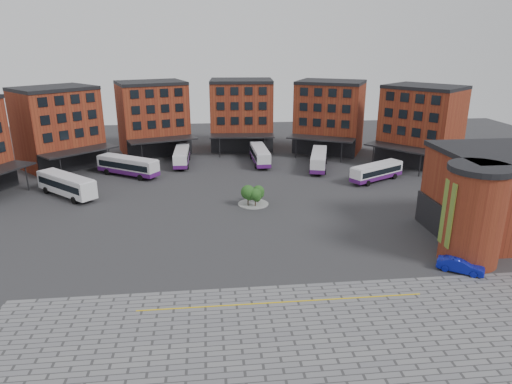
{
  "coord_description": "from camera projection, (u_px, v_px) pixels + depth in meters",
  "views": [
    {
      "loc": [
        -4.26,
        -49.44,
        22.59
      ],
      "look_at": [
        1.71,
        5.65,
        4.0
      ],
      "focal_mm": 32.0,
      "sensor_mm": 36.0,
      "label": 1
    }
  ],
  "objects": [
    {
      "name": "ground",
      "position": [
        247.0,
        239.0,
        54.22
      ],
      "size": [
        160.0,
        160.0,
        0.0
      ],
      "primitive_type": "plane",
      "color": "#28282B",
      "rests_on": "ground"
    },
    {
      "name": "bus_a",
      "position": [
        66.0,
        184.0,
        68.48
      ],
      "size": [
        10.4,
        10.03,
        3.33
      ],
      "rotation": [
        0.0,
        0.0,
        0.81
      ],
      "color": "silver",
      "rests_on": "ground"
    },
    {
      "name": "tree_island",
      "position": [
        253.0,
        194.0,
        64.85
      ],
      "size": [
        4.4,
        4.4,
        3.1
      ],
      "color": "gray",
      "rests_on": "ground"
    },
    {
      "name": "bus_d",
      "position": [
        260.0,
        155.0,
        86.78
      ],
      "size": [
        3.03,
        11.24,
        3.15
      ],
      "rotation": [
        0.0,
        0.0,
        0.02
      ],
      "color": "silver",
      "rests_on": "ground"
    },
    {
      "name": "bus_b",
      "position": [
        128.0,
        166.0,
        78.88
      ],
      "size": [
        11.31,
        8.76,
        3.32
      ],
      "rotation": [
        0.0,
        0.0,
        0.99
      ],
      "color": "silver",
      "rests_on": "ground"
    },
    {
      "name": "blue_car",
      "position": [
        461.0,
        265.0,
        46.42
      ],
      "size": [
        4.64,
        3.85,
        1.49
      ],
      "primitive_type": "imported",
      "rotation": [
        0.0,
        0.0,
        0.97
      ],
      "color": "#0B1492",
      "rests_on": "ground"
    },
    {
      "name": "paving_zone",
      "position": [
        300.0,
        361.0,
        33.68
      ],
      "size": [
        50.0,
        22.0,
        0.02
      ],
      "primitive_type": "cube",
      "color": "slate",
      "rests_on": "ground"
    },
    {
      "name": "bus_e",
      "position": [
        319.0,
        160.0,
        83.24
      ],
      "size": [
        5.63,
        11.72,
        3.22
      ],
      "rotation": [
        0.0,
        0.0,
        -0.27
      ],
      "color": "silver",
      "rests_on": "ground"
    },
    {
      "name": "yellow_line",
      "position": [
        283.0,
        302.0,
        41.21
      ],
      "size": [
        26.0,
        0.15,
        0.02
      ],
      "primitive_type": "cube",
      "color": "gold",
      "rests_on": "paving_zone"
    },
    {
      "name": "bus_f",
      "position": [
        377.0,
        172.0,
        76.13
      ],
      "size": [
        10.32,
        7.28,
        2.96
      ],
      "rotation": [
        0.0,
        0.0,
        -1.05
      ],
      "color": "white",
      "rests_on": "ground"
    },
    {
      "name": "bus_c",
      "position": [
        182.0,
        156.0,
        86.13
      ],
      "size": [
        2.89,
        10.96,
        3.08
      ],
      "rotation": [
        0.0,
        0.0,
        -0.01
      ],
      "color": "white",
      "rests_on": "ground"
    },
    {
      "name": "main_building",
      "position": [
        204.0,
        124.0,
        87.48
      ],
      "size": [
        94.14,
        42.48,
        14.6
      ],
      "color": "maroon",
      "rests_on": "ground"
    },
    {
      "name": "east_building",
      "position": [
        496.0,
        197.0,
        52.58
      ],
      "size": [
        17.4,
        15.4,
        10.6
      ],
      "color": "maroon",
      "rests_on": "ground"
    }
  ]
}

